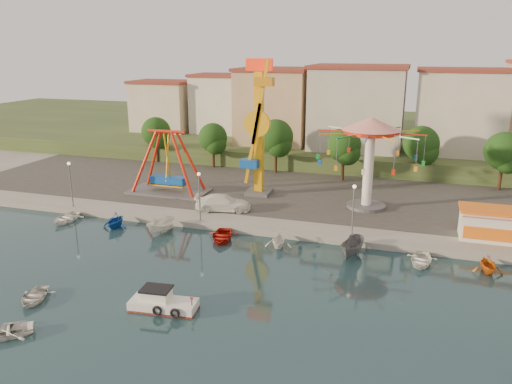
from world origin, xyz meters
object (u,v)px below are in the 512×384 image
at_px(wave_swinger, 370,142).
at_px(rowboat_a, 34,297).
at_px(kamikaze_tower, 259,131).
at_px(cabin_motorboat, 162,303).
at_px(pirate_ship_ride, 168,163).
at_px(van, 223,203).

bearing_deg(wave_swinger, rowboat_a, -126.98).
bearing_deg(kamikaze_tower, wave_swinger, -5.28).
xyz_separation_m(kamikaze_tower, rowboat_a, (-8.41, -30.00, -8.25)).
height_order(cabin_motorboat, rowboat_a, cabin_motorboat).
xyz_separation_m(pirate_ship_ride, kamikaze_tower, (11.22, 2.46, 4.21)).
height_order(wave_swinger, rowboat_a, wave_swinger).
distance_m(wave_swinger, rowboat_a, 36.86).
relative_size(kamikaze_tower, wave_swinger, 1.42).
bearing_deg(kamikaze_tower, cabin_motorboat, -87.19).
bearing_deg(cabin_motorboat, rowboat_a, -175.67).
height_order(pirate_ship_ride, kamikaze_tower, kamikaze_tower).
height_order(kamikaze_tower, rowboat_a, kamikaze_tower).
distance_m(pirate_ship_ride, wave_swinger, 24.80).
relative_size(pirate_ship_ride, kamikaze_tower, 0.61).
distance_m(kamikaze_tower, van, 10.29).
relative_size(kamikaze_tower, rowboat_a, 4.88).
xyz_separation_m(rowboat_a, van, (6.36, 22.84, 1.15)).
bearing_deg(pirate_ship_ride, kamikaze_tower, 12.35).
bearing_deg(wave_swinger, kamikaze_tower, 174.72).
distance_m(kamikaze_tower, rowboat_a, 32.23).
relative_size(pirate_ship_ride, wave_swinger, 0.86).
height_order(pirate_ship_ride, wave_swinger, wave_swinger).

